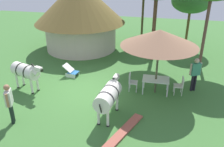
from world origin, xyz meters
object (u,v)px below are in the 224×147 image
Objects in this scene: standing_watcher at (9,100)px; acacia_tree_behind_hut at (191,1)px; patio_chair_near_hut at (180,85)px; zebra_nearest_camera at (26,71)px; zebra_by_umbrella at (109,96)px; guest_beside_umbrella at (195,72)px; thatched_hut at (80,12)px; patio_chair_west_end at (132,81)px; striped_lounge_chair at (71,71)px; shade_umbrella at (160,38)px; patio_dining_table at (156,81)px.

acacia_tree_behind_hut is (7.17, 11.31, 2.31)m from standing_watcher.
patio_chair_near_hut is 7.54m from zebra_nearest_camera.
zebra_nearest_camera is at bearing 95.07° from patio_chair_near_hut.
zebra_by_umbrella is at bearing 92.59° from zebra_nearest_camera.
standing_watcher is at bearing 3.86° from guest_beside_umbrella.
thatched_hut is at bearing 157.54° from standing_watcher.
patio_chair_west_end is 0.53× the size of standing_watcher.
patio_chair_near_hut is at bearing 46.95° from zebra_by_umbrella.
zebra_nearest_camera is at bearing 173.24° from standing_watcher.
thatched_hut reaches higher than patio_chair_near_hut.
patio_chair_near_hut is at bearing 88.18° from striped_lounge_chair.
shade_umbrella is 2.56m from patio_chair_west_end.
zebra_nearest_camera is (-6.25, -1.16, 0.36)m from patio_dining_table.
shade_umbrella is 2.15m from patio_dining_table.
patio_chair_near_hut is 7.63m from standing_watcher.
acacia_tree_behind_hut is at bearing 15.16° from thatched_hut.
striped_lounge_chair is 9.85m from acacia_tree_behind_hut.
patio_dining_table is 1.18m from patio_chair_west_end.
thatched_hut is 9.20m from guest_beside_umbrella.
patio_dining_table reaches higher than striped_lounge_chair.
zebra_by_umbrella is (3.64, 1.27, -0.04)m from standing_watcher.
striped_lounge_chair is 0.37× the size of zebra_by_umbrella.
shade_umbrella is at bearing 90.00° from patio_chair_near_hut.
zebra_nearest_camera is 12.07m from acacia_tree_behind_hut.
thatched_hut is 7.60× the size of striped_lounge_chair.
patio_chair_near_hut reaches higher than striped_lounge_chair.
patio_chair_west_end is at bearing 88.94° from patio_chair_near_hut.
guest_beside_umbrella is 8.45m from standing_watcher.
thatched_hut is 9.08m from patio_chair_near_hut.
guest_beside_umbrella is at bearing 18.78° from patio_dining_table.
zebra_by_umbrella is at bearing -125.22° from shade_umbrella.
striped_lounge_chair is (1.04, -4.66, -2.42)m from thatched_hut.
zebra_nearest_camera is at bearing -169.52° from patio_dining_table.
patio_dining_table is 6.59m from standing_watcher.
standing_watcher is (-6.57, -3.85, 0.51)m from patio_chair_near_hut.
patio_chair_near_hut is 0.53× the size of standing_watcher.
thatched_hut is 6.88m from zebra_nearest_camera.
patio_chair_west_end is 0.40× the size of zebra_by_umbrella.
patio_chair_near_hut is at bearing 95.48° from standing_watcher.
shade_umbrella reaches higher than patio_chair_near_hut.
striped_lounge_chair is (0.65, 4.61, -0.77)m from standing_watcher.
standing_watcher is at bearing -2.58° from striped_lounge_chair.
shade_umbrella is at bearing -43.54° from thatched_hut.
shade_umbrella is 2.06× the size of standing_watcher.
patio_chair_west_end is 5.22m from zebra_nearest_camera.
thatched_hut is at bearing -142.60° from patio_chair_west_end.
acacia_tree_behind_hut reaches higher than standing_watcher.
guest_beside_umbrella is at bearing 93.49° from striped_lounge_chair.
patio_dining_table is 0.58× the size of zebra_by_umbrella.
zebra_by_umbrella is (4.50, -1.33, -0.01)m from zebra_nearest_camera.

